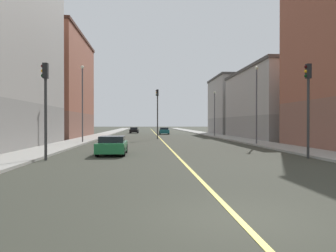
{
  "coord_description": "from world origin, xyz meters",
  "views": [
    {
      "loc": [
        -2.12,
        -7.42,
        2.19
      ],
      "look_at": [
        1.2,
        41.06,
        1.76
      ],
      "focal_mm": 35.68,
      "sensor_mm": 36.0,
      "label": 1
    }
  ],
  "objects": [
    {
      "name": "lane_center_stripe",
      "position": [
        0.0,
        49.0,
        0.01
      ],
      "size": [
        0.16,
        154.0,
        0.01
      ],
      "primitive_type": "cube",
      "color": "#E5D14C",
      "rests_on": "ground"
    },
    {
      "name": "sidewalk_left",
      "position": [
        9.95,
        49.0,
        0.07
      ],
      "size": [
        3.23,
        168.0,
        0.15
      ],
      "primitive_type": "cube",
      "color": "#9E9B93",
      "rests_on": "ground"
    },
    {
      "name": "ground_plane",
      "position": [
        0.0,
        0.0,
        0.0
      ],
      "size": [
        400.0,
        400.0,
        0.0
      ],
      "primitive_type": "plane",
      "color": "#36372D",
      "rests_on": "ground"
    },
    {
      "name": "car_green",
      "position": [
        -4.39,
        15.85,
        0.64
      ],
      "size": [
        1.95,
        4.38,
        1.29
      ],
      "color": "#1E6B38",
      "rests_on": "ground"
    },
    {
      "name": "street_lamp_left_near",
      "position": [
        8.93,
        25.05,
        4.77
      ],
      "size": [
        0.36,
        0.36,
        7.7
      ],
      "color": "#4C4C51",
      "rests_on": "ground"
    },
    {
      "name": "sidewalk_right",
      "position": [
        -9.95,
        49.0,
        0.07
      ],
      "size": [
        3.23,
        168.0,
        0.15
      ],
      "primitive_type": "cube",
      "color": "#9E9B93",
      "rests_on": "ground"
    },
    {
      "name": "traffic_light_right_near",
      "position": [
        -7.95,
        12.52,
        3.71
      ],
      "size": [
        0.4,
        0.32,
        5.7
      ],
      "color": "#2D2D2D",
      "rests_on": "ground"
    },
    {
      "name": "street_lamp_right_near",
      "position": [
        -8.93,
        29.42,
        5.09
      ],
      "size": [
        0.36,
        0.36,
        8.31
      ],
      "color": "#4C4C51",
      "rests_on": "ground"
    },
    {
      "name": "building_left_far",
      "position": [
        17.14,
        57.81,
        5.64
      ],
      "size": [
        11.45,
        14.35,
        11.26
      ],
      "color": "gray",
      "rests_on": "ground"
    },
    {
      "name": "traffic_light_median_far",
      "position": [
        -0.44,
        38.39,
        4.34
      ],
      "size": [
        0.4,
        0.32,
        6.8
      ],
      "color": "#2D2D2D",
      "rests_on": "ground"
    },
    {
      "name": "car_teal",
      "position": [
        1.58,
        57.63,
        0.65
      ],
      "size": [
        1.96,
        4.2,
        1.32
      ],
      "color": "#196670",
      "rests_on": "ground"
    },
    {
      "name": "car_black",
      "position": [
        -4.5,
        65.24,
        0.64
      ],
      "size": [
        1.96,
        4.19,
        1.28
      ],
      "color": "black",
      "rests_on": "ground"
    },
    {
      "name": "street_lamp_left_far",
      "position": [
        8.93,
        45.1,
        4.46
      ],
      "size": [
        0.36,
        0.36,
        7.11
      ],
      "color": "#4C4C51",
      "rests_on": "ground"
    },
    {
      "name": "building_right_midblock",
      "position": [
        -17.14,
        44.78,
        7.78
      ],
      "size": [
        11.45,
        20.38,
        15.55
      ],
      "color": "brown",
      "rests_on": "ground"
    },
    {
      "name": "traffic_light_left_near",
      "position": [
        7.91,
        12.52,
        3.79
      ],
      "size": [
        0.4,
        0.32,
        5.84
      ],
      "color": "#2D2D2D",
      "rests_on": "ground"
    },
    {
      "name": "building_left_mid",
      "position": [
        17.14,
        38.65,
        4.92
      ],
      "size": [
        11.45,
        20.32,
        9.82
      ],
      "color": "gray",
      "rests_on": "ground"
    }
  ]
}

